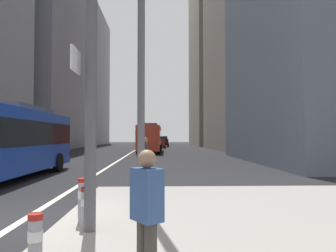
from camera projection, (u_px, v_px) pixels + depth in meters
ground_plane at (121, 159)px, 27.15m from camera, size 160.00×160.00×0.00m
median_island at (278, 229)px, 6.36m from camera, size 9.00×10.00×0.15m
lane_centre_line at (131, 153)px, 37.14m from camera, size 0.20×80.00×0.01m
office_tower_left_far at (77, 78)px, 75.61m from camera, size 11.87×23.04×31.43m
office_tower_right_far at (220, 35)px, 70.30m from camera, size 12.10×20.03×48.81m
city_bus_blue_oncoming at (3, 139)px, 13.69m from camera, size 2.77×11.64×3.40m
city_bus_red_receding at (150, 137)px, 38.55m from camera, size 2.92×11.76×3.40m
car_oncoming_mid at (53, 147)px, 27.20m from camera, size 2.10×4.29×1.94m
car_receding_near at (159, 142)px, 52.35m from camera, size 2.08×4.16×1.94m
car_receding_far at (163, 141)px, 58.00m from camera, size 2.07×4.06×1.94m
street_lamp_post at (141, 14)px, 8.70m from camera, size 5.50×0.32×8.00m
bollard_left at (35, 239)px, 4.16m from camera, size 0.20×0.20×0.77m
bollard_right at (86, 205)px, 6.27m from camera, size 0.20×0.20×0.77m
bollard_back at (82, 198)px, 6.63m from camera, size 0.20×0.20×0.91m
pedestrian_railing at (146, 179)px, 8.19m from camera, size 0.06×3.14×0.98m
pedestrian_waiting at (147, 212)px, 3.72m from camera, size 0.42×0.45×1.63m
pedestrian_walking at (144, 161)px, 10.45m from camera, size 0.27×0.40×1.76m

